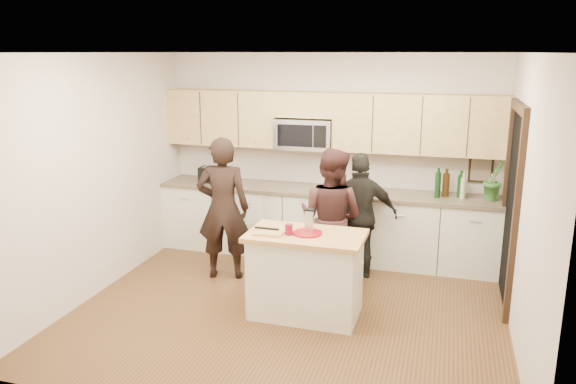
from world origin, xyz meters
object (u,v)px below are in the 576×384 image
(island, at_px, (306,274))
(woman_right, at_px, (360,216))
(woman_left, at_px, (223,209))
(toaster, at_px, (210,174))
(woman_center, at_px, (331,218))

(island, height_order, woman_right, woman_right)
(woman_left, bearing_deg, toaster, -73.52)
(island, bearing_deg, woman_right, 73.81)
(island, xyz_separation_m, woman_center, (0.08, 0.84, 0.37))
(toaster, xyz_separation_m, woman_center, (1.91, -0.91, -0.22))
(toaster, height_order, woman_right, woman_right)
(island, relative_size, woman_center, 0.73)
(toaster, bearing_deg, woman_left, -59.15)
(island, bearing_deg, woman_left, 149.81)
(island, height_order, toaster, toaster)
(toaster, distance_m, woman_right, 2.28)
(woman_center, bearing_deg, woman_left, 18.88)
(woman_left, relative_size, woman_right, 1.13)
(woman_left, distance_m, woman_center, 1.31)
(toaster, height_order, woman_center, woman_center)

